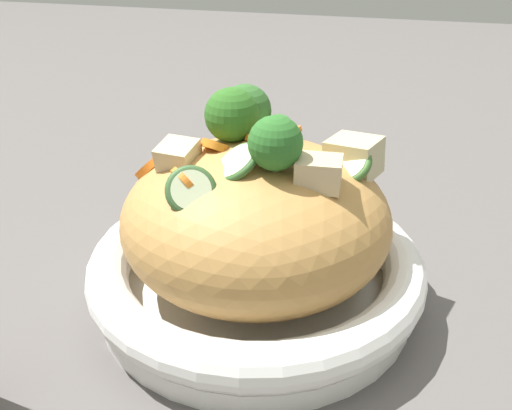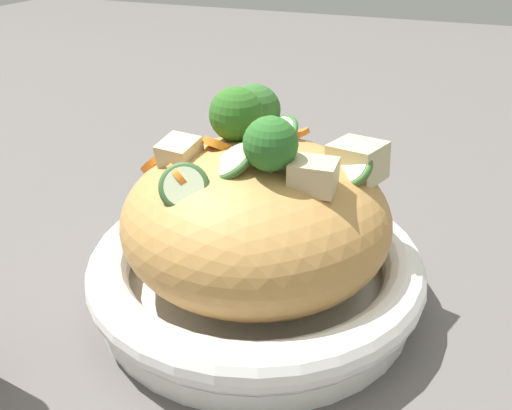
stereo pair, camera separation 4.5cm
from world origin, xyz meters
name	(u,v)px [view 2 (the right image)]	position (x,y,z in m)	size (l,w,h in m)	color
ground_plane	(256,296)	(0.00, 0.00, 0.00)	(3.00, 3.00, 0.00)	#56514F
serving_bowl	(256,270)	(0.00, 0.00, 0.03)	(0.28, 0.28, 0.05)	white
noodle_heap	(256,218)	(0.00, 0.00, 0.08)	(0.22, 0.22, 0.13)	#B98647
broccoli_florets	(252,121)	(-0.01, 0.03, 0.15)	(0.10, 0.14, 0.06)	#9BC277
carrot_coins	(218,152)	(-0.04, 0.01, 0.13)	(0.13, 0.15, 0.05)	orange
zucchini_slices	(261,163)	(0.01, -0.01, 0.13)	(0.15, 0.15, 0.04)	beige
chicken_chunks	(300,157)	(0.03, 0.02, 0.13)	(0.17, 0.10, 0.04)	#C9B388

